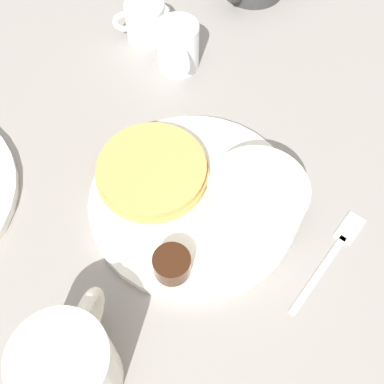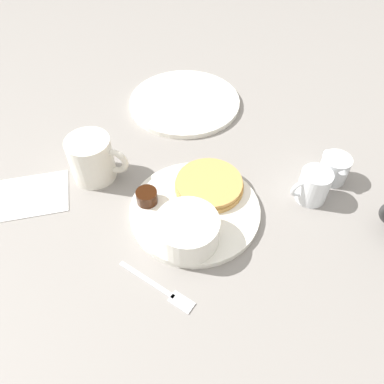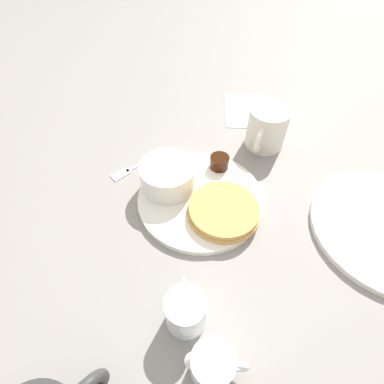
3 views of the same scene
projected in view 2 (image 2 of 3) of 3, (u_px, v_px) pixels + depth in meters
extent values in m
plane|color=gray|center=(195.00, 212.00, 0.67)|extent=(4.00, 4.00, 0.00)
cylinder|color=white|center=(195.00, 210.00, 0.67)|extent=(0.23, 0.23, 0.01)
cylinder|color=tan|center=(209.00, 186.00, 0.69)|extent=(0.13, 0.13, 0.01)
cylinder|color=tan|center=(209.00, 183.00, 0.68)|extent=(0.12, 0.12, 0.01)
cylinder|color=white|center=(187.00, 230.00, 0.60)|extent=(0.10, 0.10, 0.05)
cylinder|color=white|center=(187.00, 223.00, 0.59)|extent=(0.08, 0.08, 0.01)
cylinder|color=black|center=(147.00, 197.00, 0.66)|extent=(0.04, 0.04, 0.02)
cylinder|color=white|center=(178.00, 240.00, 0.60)|extent=(0.05, 0.05, 0.03)
sphere|color=white|center=(178.00, 233.00, 0.59)|extent=(0.03, 0.03, 0.03)
cylinder|color=silver|center=(91.00, 159.00, 0.70)|extent=(0.08, 0.08, 0.09)
torus|color=silver|center=(114.00, 161.00, 0.69)|extent=(0.06, 0.03, 0.06)
cylinder|color=white|center=(314.00, 186.00, 0.67)|extent=(0.06, 0.06, 0.06)
torus|color=white|center=(300.00, 189.00, 0.66)|extent=(0.04, 0.01, 0.04)
cone|color=white|center=(329.00, 172.00, 0.66)|extent=(0.02, 0.02, 0.01)
cylinder|color=white|center=(334.00, 169.00, 0.71)|extent=(0.05, 0.05, 0.05)
torus|color=white|center=(328.00, 157.00, 0.72)|extent=(0.01, 0.03, 0.03)
cone|color=white|center=(344.00, 169.00, 0.67)|extent=(0.02, 0.02, 0.01)
cube|color=silver|center=(147.00, 279.00, 0.58)|extent=(0.08, 0.08, 0.00)
cube|color=silver|center=(182.00, 302.00, 0.56)|extent=(0.04, 0.04, 0.00)
cube|color=white|center=(30.00, 195.00, 0.70)|extent=(0.15, 0.11, 0.00)
cylinder|color=white|center=(185.00, 102.00, 0.88)|extent=(0.26, 0.26, 0.01)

